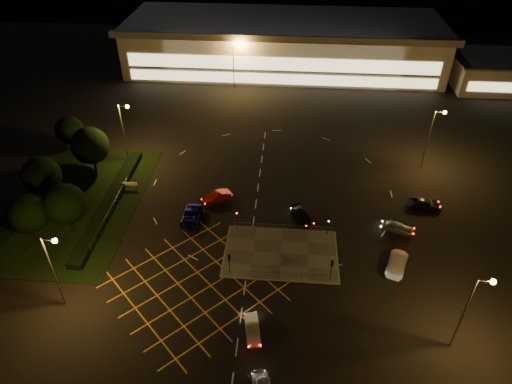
# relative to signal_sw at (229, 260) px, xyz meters

# --- Properties ---
(ground) EXTENTS (180.00, 180.00, 0.00)m
(ground) POSITION_rel_signal_sw_xyz_m (4.00, 5.99, -2.37)
(ground) COLOR black
(ground) RESTS_ON ground
(pedestrian_island) EXTENTS (14.00, 9.00, 0.12)m
(pedestrian_island) POSITION_rel_signal_sw_xyz_m (6.00, 3.99, -2.31)
(pedestrian_island) COLOR #4C4944
(pedestrian_island) RESTS_ON ground
(grass_verge) EXTENTS (18.00, 30.00, 0.08)m
(grass_verge) POSITION_rel_signal_sw_xyz_m (-24.00, 11.99, -2.33)
(grass_verge) COLOR black
(grass_verge) RESTS_ON ground
(hedge) EXTENTS (2.00, 26.00, 1.00)m
(hedge) POSITION_rel_signal_sw_xyz_m (-19.00, 11.99, -1.87)
(hedge) COLOR black
(hedge) RESTS_ON ground
(supermarket) EXTENTS (72.00, 26.50, 10.50)m
(supermarket) POSITION_rel_signal_sw_xyz_m (4.00, 67.95, 2.95)
(supermarket) COLOR beige
(supermarket) RESTS_ON ground
(retail_unit_a) EXTENTS (18.80, 14.80, 6.35)m
(retail_unit_a) POSITION_rel_signal_sw_xyz_m (50.00, 59.97, 0.85)
(retail_unit_a) COLOR beige
(retail_unit_a) RESTS_ON ground
(streetlight_sw) EXTENTS (1.78, 0.56, 10.03)m
(streetlight_sw) POSITION_rel_signal_sw_xyz_m (-17.56, -6.01, 4.20)
(streetlight_sw) COLOR slate
(streetlight_sw) RESTS_ON ground
(streetlight_se) EXTENTS (1.78, 0.56, 10.03)m
(streetlight_se) POSITION_rel_signal_sw_xyz_m (24.44, -8.01, 4.20)
(streetlight_se) COLOR slate
(streetlight_se) RESTS_ON ground
(streetlight_nw) EXTENTS (1.78, 0.56, 10.03)m
(streetlight_nw) POSITION_rel_signal_sw_xyz_m (-19.56, 23.99, 4.20)
(streetlight_nw) COLOR slate
(streetlight_nw) RESTS_ON ground
(streetlight_ne) EXTENTS (1.78, 0.56, 10.03)m
(streetlight_ne) POSITION_rel_signal_sw_xyz_m (28.44, 25.99, 4.20)
(streetlight_ne) COLOR slate
(streetlight_ne) RESTS_ON ground
(streetlight_far_left) EXTENTS (1.78, 0.56, 10.03)m
(streetlight_far_left) POSITION_rel_signal_sw_xyz_m (-5.56, 53.99, 4.20)
(streetlight_far_left) COLOR slate
(streetlight_far_left) RESTS_ON ground
(streetlight_far_right) EXTENTS (1.78, 0.56, 10.03)m
(streetlight_far_right) POSITION_rel_signal_sw_xyz_m (34.44, 55.99, 4.20)
(streetlight_far_right) COLOR slate
(streetlight_far_right) RESTS_ON ground
(signal_sw) EXTENTS (0.28, 0.30, 3.15)m
(signal_sw) POSITION_rel_signal_sw_xyz_m (0.00, 0.00, 0.00)
(signal_sw) COLOR black
(signal_sw) RESTS_ON pedestrian_island
(signal_se) EXTENTS (0.28, 0.30, 3.15)m
(signal_se) POSITION_rel_signal_sw_xyz_m (12.00, 0.00, 0.00)
(signal_se) COLOR black
(signal_se) RESTS_ON pedestrian_island
(signal_nw) EXTENTS (0.28, 0.30, 3.15)m
(signal_nw) POSITION_rel_signal_sw_xyz_m (0.00, 7.99, 0.00)
(signal_nw) COLOR black
(signal_nw) RESTS_ON pedestrian_island
(signal_ne) EXTENTS (0.28, 0.30, 3.15)m
(signal_ne) POSITION_rel_signal_sw_xyz_m (12.00, 7.99, 0.00)
(signal_ne) COLOR black
(signal_ne) RESTS_ON pedestrian_island
(tree_a) EXTENTS (5.04, 5.04, 6.86)m
(tree_a) POSITION_rel_signal_sw_xyz_m (-26.00, 3.99, 1.97)
(tree_a) COLOR black
(tree_a) RESTS_ON ground
(tree_b) EXTENTS (5.40, 5.40, 7.35)m
(tree_b) POSITION_rel_signal_sw_xyz_m (-28.00, 11.99, 2.28)
(tree_b) COLOR black
(tree_b) RESTS_ON ground
(tree_c) EXTENTS (5.76, 5.76, 7.84)m
(tree_c) POSITION_rel_signal_sw_xyz_m (-24.00, 19.99, 2.59)
(tree_c) COLOR black
(tree_c) RESTS_ON ground
(tree_d) EXTENTS (4.68, 4.68, 6.37)m
(tree_d) POSITION_rel_signal_sw_xyz_m (-30.00, 25.99, 1.65)
(tree_d) COLOR black
(tree_d) RESTS_ON ground
(tree_e) EXTENTS (5.40, 5.40, 7.35)m
(tree_e) POSITION_rel_signal_sw_xyz_m (-22.00, 5.99, 2.28)
(tree_e) COLOR black
(tree_e) RESTS_ON ground
(car_queue_white) EXTENTS (2.17, 4.24, 1.33)m
(car_queue_white) POSITION_rel_signal_sw_xyz_m (3.45, -8.19, -1.70)
(car_queue_white) COLOR silver
(car_queue_white) RESTS_ON ground
(car_left_blue) EXTENTS (2.44, 5.28, 1.47)m
(car_left_blue) POSITION_rel_signal_sw_xyz_m (-6.61, 9.53, -1.63)
(car_left_blue) COLOR #100D52
(car_left_blue) RESTS_ON ground
(car_far_dkgrey) EXTENTS (3.72, 4.72, 1.28)m
(car_far_dkgrey) POSITION_rel_signal_sw_xyz_m (8.70, 10.99, -1.73)
(car_far_dkgrey) COLOR black
(car_far_dkgrey) RESTS_ON ground
(car_right_silver) EXTENTS (4.43, 2.76, 1.41)m
(car_right_silver) POSITION_rel_signal_sw_xyz_m (21.42, 9.57, -1.66)
(car_right_silver) COLOR #B0B2B7
(car_right_silver) RESTS_ON ground
(car_circ_red) EXTENTS (4.51, 3.76, 1.46)m
(car_circ_red) POSITION_rel_signal_sw_xyz_m (-3.77, 14.18, -1.64)
(car_circ_red) COLOR #9F140B
(car_circ_red) RESTS_ON ground
(car_east_grey) EXTENTS (4.75, 2.30, 1.30)m
(car_east_grey) POSITION_rel_signal_sw_xyz_m (26.09, 15.20, -1.71)
(car_east_grey) COLOR black
(car_east_grey) RESTS_ON ground
(car_approach_white) EXTENTS (3.86, 5.75, 1.55)m
(car_approach_white) POSITION_rel_signal_sw_xyz_m (20.24, 2.82, -1.59)
(car_approach_white) COLOR #BDBDBD
(car_approach_white) RESTS_ON ground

